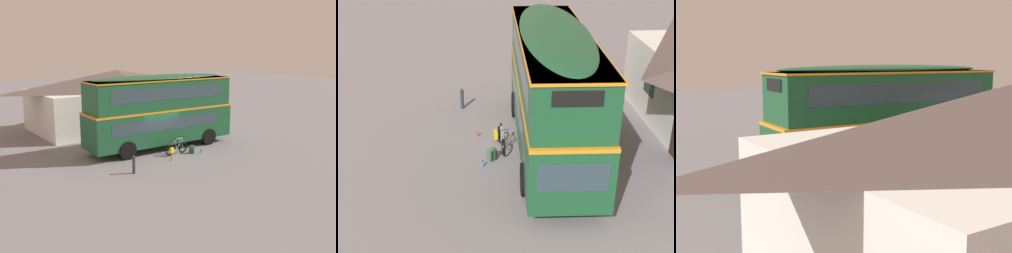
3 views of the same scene
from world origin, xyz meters
The scene contains 7 objects.
ground_plane centered at (0.00, 0.00, 0.00)m, with size 120.00×120.00×0.00m, color slate.
double_decker_bus centered at (0.72, 0.63, 2.64)m, with size 10.07×2.72×4.79m.
touring_bicycle centered at (0.58, -1.27, 0.37)m, with size 1.75×0.57×1.05m.
backpack_on_ground centered at (1.54, -1.63, 0.26)m, with size 0.38×0.39×0.51m.
water_bottle_blue_sports centered at (2.01, -1.97, 0.12)m, with size 0.08×0.08×0.26m.
water_bottle_red_squeeze centered at (-0.42, -2.20, 0.11)m, with size 0.07×0.07×0.24m.
kerb_bollard centered at (-3.35, -2.92, 0.50)m, with size 0.16×0.16×0.97m.
Camera 2 is at (16.83, -1.79, 8.79)m, focal length 50.38 mm.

